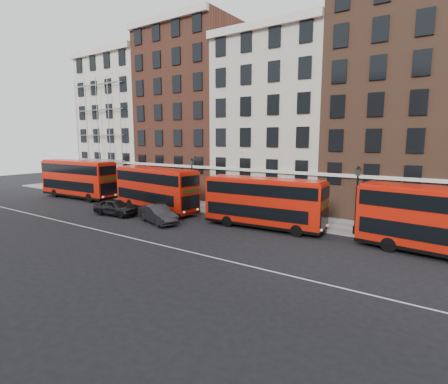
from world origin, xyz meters
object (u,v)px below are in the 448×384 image
Objects in this scene: bus_a at (78,178)px; bus_c at (263,202)px; bus_b at (155,188)px; car_front at (158,214)px; car_rear at (115,207)px; bus_d at (447,221)px.

bus_a is 1.12× the size of bus_c.
bus_b is at bearing 175.75° from bus_c.
car_front is at bearing -35.17° from bus_b.
bus_a is at bearing -172.68° from bus_b.
bus_a is at bearing 66.75° from car_rear.
bus_d reaches higher than bus_c.
bus_a reaches higher than bus_c.
bus_b reaches higher than bus_c.
bus_c is 2.17× the size of car_rear.
bus_a is at bearing -173.29° from bus_d.
car_rear is (-14.42, -3.79, -1.48)m from bus_c.
bus_c is (26.43, -0.00, -0.28)m from bus_a.
bus_a is 13.73m from bus_b.
bus_d is at bearing -2.60° from bus_a.
bus_b is 4.47m from car_rear.
car_rear is at bearing -165.41° from bus_d.
bus_d is at bearing -62.94° from car_front.
bus_a is 1.06× the size of bus_d.
car_rear is at bearing -169.49° from bus_c.
car_rear is (12.01, -3.79, -1.76)m from bus_a.
car_rear is at bearing 108.75° from car_front.
bus_c is at bearing -81.01° from car_rear.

